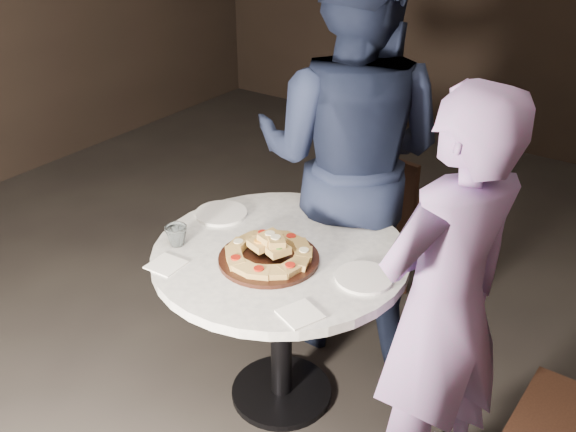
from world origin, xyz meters
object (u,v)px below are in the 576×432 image
(focaccia_pile, at_px, (269,251))
(chair_far, at_px, (395,207))
(table, at_px, (281,280))
(diner_navy, at_px, (349,158))
(water_glass, at_px, (176,236))
(diner_teal, at_px, (444,307))
(serving_board, at_px, (269,259))

(focaccia_pile, xyz_separation_m, chair_far, (-0.05, 1.21, -0.35))
(table, xyz_separation_m, diner_navy, (-0.04, 0.58, 0.32))
(water_glass, bearing_deg, focaccia_pile, 18.32)
(chair_far, bearing_deg, water_glass, 83.71)
(focaccia_pile, bearing_deg, diner_navy, 93.78)
(table, bearing_deg, diner_navy, 93.52)
(diner_navy, relative_size, diner_teal, 1.20)
(table, height_order, serving_board, serving_board)
(focaccia_pile, xyz_separation_m, diner_teal, (0.68, 0.07, -0.02))
(water_glass, distance_m, diner_teal, 1.06)
(serving_board, relative_size, chair_far, 0.49)
(serving_board, xyz_separation_m, chair_far, (-0.05, 1.21, -0.32))
(table, bearing_deg, serving_board, -84.75)
(serving_board, height_order, chair_far, chair_far)
(serving_board, distance_m, focaccia_pile, 0.03)
(chair_far, xyz_separation_m, diner_teal, (0.73, -1.14, 0.33))
(table, relative_size, diner_navy, 0.62)
(serving_board, relative_size, diner_navy, 0.21)
(water_glass, distance_m, chair_far, 1.41)
(serving_board, height_order, focaccia_pile, focaccia_pile)
(water_glass, height_order, chair_far, water_glass)
(table, xyz_separation_m, focaccia_pile, (0.01, -0.08, 0.18))
(table, bearing_deg, focaccia_pile, -84.39)
(water_glass, bearing_deg, table, 29.75)
(focaccia_pile, bearing_deg, water_glass, -161.68)
(table, relative_size, chair_far, 1.48)
(serving_board, bearing_deg, water_glass, -162.35)
(serving_board, distance_m, water_glass, 0.39)
(chair_far, bearing_deg, diner_teal, 129.78)
(diner_teal, bearing_deg, serving_board, -59.03)
(focaccia_pile, bearing_deg, chair_far, 92.55)
(diner_navy, bearing_deg, focaccia_pile, 80.12)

